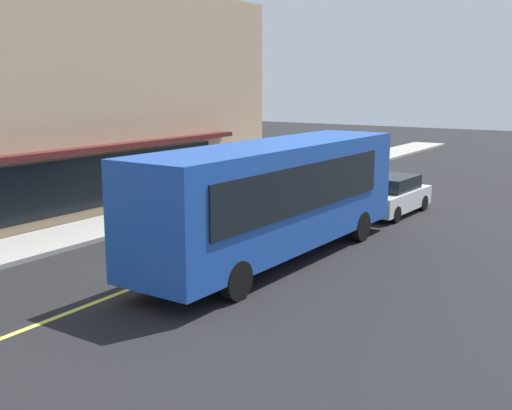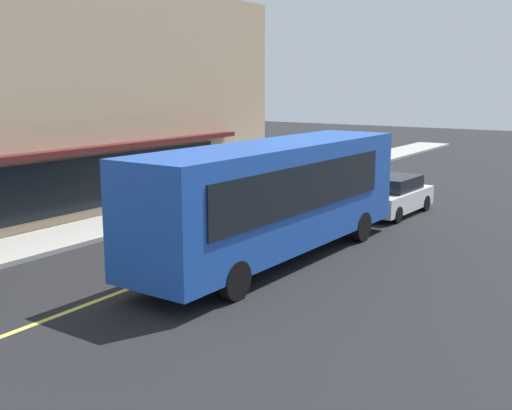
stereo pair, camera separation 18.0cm
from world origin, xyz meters
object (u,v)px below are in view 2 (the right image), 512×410
(bus, at_px, (276,194))
(pedestrian_at_corner, at_px, (246,171))
(car_white, at_px, (393,196))
(car_black, at_px, (313,176))

(bus, distance_m, pedestrian_at_corner, 11.12)
(bus, distance_m, car_white, 8.35)
(bus, bearing_deg, pedestrian_at_corner, 39.15)
(car_white, bearing_deg, bus, 176.82)
(pedestrian_at_corner, bearing_deg, car_black, -38.18)
(car_black, bearing_deg, car_white, -120.05)
(bus, xyz_separation_m, pedestrian_at_corner, (8.60, 7.00, -0.87))
(bus, bearing_deg, car_white, -3.18)
(bus, height_order, car_white, bus)
(bus, bearing_deg, car_black, 23.21)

